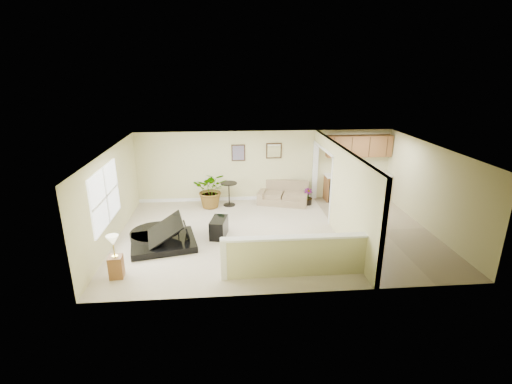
{
  "coord_description": "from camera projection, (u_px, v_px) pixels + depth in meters",
  "views": [
    {
      "loc": [
        -1.39,
        -9.71,
        4.54
      ],
      "look_at": [
        -0.55,
        0.4,
        1.15
      ],
      "focal_mm": 26.0,
      "sensor_mm": 36.0,
      "label": 1
    }
  ],
  "objects": [
    {
      "name": "pony_half_wall",
      "position": [
        293.0,
        255.0,
        8.39
      ],
      "size": [
        3.42,
        0.22,
        1.0
      ],
      "color": "beige",
      "rests_on": "floor"
    },
    {
      "name": "wall_mirror",
      "position": [
        274.0,
        151.0,
        12.98
      ],
      "size": [
        0.55,
        0.04,
        0.55
      ],
      "color": "#332112",
      "rests_on": "back_wall"
    },
    {
      "name": "interior_partition",
      "position": [
        337.0,
        189.0,
        10.72
      ],
      "size": [
        0.18,
        5.99,
        2.5
      ],
      "color": "beige",
      "rests_on": "floor"
    },
    {
      "name": "small_plant",
      "position": [
        308.0,
        198.0,
        12.96
      ],
      "size": [
        0.37,
        0.37,
        0.58
      ],
      "color": "black",
      "rests_on": "floor"
    },
    {
      "name": "lamp_stand",
      "position": [
        115.0,
        260.0,
        8.35
      ],
      "size": [
        0.33,
        0.33,
        1.04
      ],
      "color": "brown",
      "rests_on": "floor"
    },
    {
      "name": "kitchen_cabinets",
      "position": [
        354.0,
        176.0,
        13.28
      ],
      "size": [
        2.36,
        0.65,
        2.33
      ],
      "color": "brown",
      "rests_on": "floor"
    },
    {
      "name": "piano",
      "position": [
        161.0,
        221.0,
        9.95
      ],
      "size": [
        2.19,
        2.22,
        1.58
      ],
      "rotation": [
        0.0,
        0.0,
        0.21
      ],
      "color": "black",
      "rests_on": "floor"
    },
    {
      "name": "wall_art_left",
      "position": [
        238.0,
        153.0,
        12.9
      ],
      "size": [
        0.48,
        0.04,
        0.58
      ],
      "color": "#332112",
      "rests_on": "back_wall"
    },
    {
      "name": "palm_plant",
      "position": [
        211.0,
        190.0,
        12.58
      ],
      "size": [
        1.23,
        1.09,
        1.27
      ],
      "color": "black",
      "rests_on": "floor"
    },
    {
      "name": "right_wall",
      "position": [
        431.0,
        189.0,
        10.68
      ],
      "size": [
        0.04,
        6.0,
        2.5
      ],
      "primitive_type": "cube",
      "color": "beige",
      "rests_on": "floor"
    },
    {
      "name": "floor",
      "position": [
        276.0,
        234.0,
        10.72
      ],
      "size": [
        9.0,
        9.0,
        0.0
      ],
      "primitive_type": "plane",
      "color": "#BDAD93",
      "rests_on": "ground"
    },
    {
      "name": "loveseat",
      "position": [
        283.0,
        192.0,
        13.12
      ],
      "size": [
        1.99,
        1.46,
        0.98
      ],
      "rotation": [
        0.0,
        0.0,
        -0.31
      ],
      "color": "#96825F",
      "rests_on": "floor"
    },
    {
      "name": "accent_table",
      "position": [
        229.0,
        191.0,
        12.78
      ],
      "size": [
        0.57,
        0.57,
        0.82
      ],
      "color": "black",
      "rests_on": "floor"
    },
    {
      "name": "left_wall",
      "position": [
        111.0,
        197.0,
        9.97
      ],
      "size": [
        0.04,
        6.0,
        2.5
      ],
      "primitive_type": "cube",
      "color": "beige",
      "rests_on": "floor"
    },
    {
      "name": "front_wall",
      "position": [
        297.0,
        240.0,
        7.49
      ],
      "size": [
        9.0,
        0.04,
        2.5
      ],
      "primitive_type": "cube",
      "color": "beige",
      "rests_on": "floor"
    },
    {
      "name": "left_window",
      "position": [
        105.0,
        196.0,
        9.44
      ],
      "size": [
        0.05,
        2.15,
        1.45
      ],
      "primitive_type": "cube",
      "color": "white",
      "rests_on": "left_wall"
    },
    {
      "name": "ceiling",
      "position": [
        278.0,
        149.0,
        9.93
      ],
      "size": [
        9.0,
        6.0,
        0.04
      ],
      "primitive_type": "cube",
      "color": "white",
      "rests_on": "back_wall"
    },
    {
      "name": "piano_bench",
      "position": [
        219.0,
        228.0,
        10.49
      ],
      "size": [
        0.55,
        0.85,
        0.52
      ],
      "primitive_type": "cube",
      "rotation": [
        0.0,
        0.0,
        -0.2
      ],
      "color": "black",
      "rests_on": "floor"
    },
    {
      "name": "back_wall",
      "position": [
        265.0,
        166.0,
        13.16
      ],
      "size": [
        9.0,
        0.04,
        2.5
      ],
      "primitive_type": "cube",
      "color": "beige",
      "rests_on": "floor"
    },
    {
      "name": "kitchen_vinyl",
      "position": [
        381.0,
        230.0,
        10.97
      ],
      "size": [
        2.7,
        6.0,
        0.01
      ],
      "primitive_type": "cube",
      "color": "gray",
      "rests_on": "floor"
    }
  ]
}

